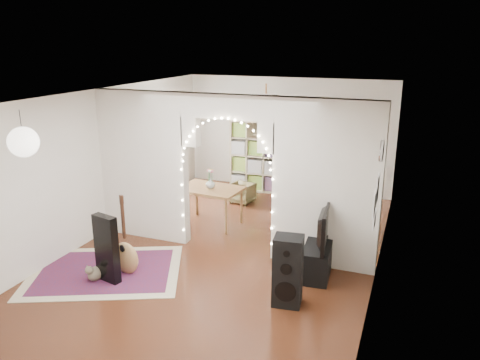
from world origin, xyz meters
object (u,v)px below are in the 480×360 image
(floor_speaker, at_px, (288,271))
(dining_chair_right, at_px, (306,213))
(media_console, at_px, (318,258))
(dining_chair_left, at_px, (242,193))
(bookcase, at_px, (266,156))
(acoustic_guitar, at_px, (125,245))
(dining_table, at_px, (210,191))

(floor_speaker, relative_size, dining_chair_right, 1.65)
(media_console, bearing_deg, dining_chair_right, 103.77)
(media_console, xyz_separation_m, dining_chair_left, (-2.29, 2.68, -0.02))
(floor_speaker, xyz_separation_m, bookcase, (-1.87, 4.77, 0.37))
(media_console, bearing_deg, bookcase, 114.40)
(acoustic_guitar, bearing_deg, dining_table, 100.62)
(media_console, bearing_deg, dining_table, 147.63)
(acoustic_guitar, distance_m, bookcase, 4.88)
(dining_chair_left, bearing_deg, dining_chair_right, -17.26)
(acoustic_guitar, relative_size, bookcase, 0.63)
(floor_speaker, bearing_deg, dining_chair_right, 91.01)
(dining_chair_left, bearing_deg, media_console, -39.89)
(floor_speaker, relative_size, dining_chair_left, 2.02)
(floor_speaker, bearing_deg, dining_chair_left, 112.08)
(dining_table, bearing_deg, media_console, -21.77)
(bookcase, height_order, dining_chair_left, bookcase)
(floor_speaker, xyz_separation_m, media_console, (0.21, 1.05, -0.25))
(floor_speaker, bearing_deg, bookcase, 104.35)
(media_console, bearing_deg, dining_chair_left, 125.68)
(bookcase, height_order, dining_table, bookcase)
(acoustic_guitar, relative_size, dining_chair_right, 1.81)
(floor_speaker, height_order, dining_chair_left, floor_speaker)
(floor_speaker, height_order, bookcase, bookcase)
(dining_chair_left, height_order, dining_chair_right, dining_chair_right)
(acoustic_guitar, height_order, media_console, acoustic_guitar)
(floor_speaker, xyz_separation_m, dining_chair_right, (-0.41, 2.89, -0.22))
(bookcase, bearing_deg, acoustic_guitar, -108.04)
(acoustic_guitar, height_order, floor_speaker, acoustic_guitar)
(acoustic_guitar, distance_m, floor_speaker, 2.59)
(floor_speaker, distance_m, bookcase, 5.13)
(floor_speaker, relative_size, dining_table, 0.79)
(dining_chair_left, distance_m, dining_chair_right, 1.88)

